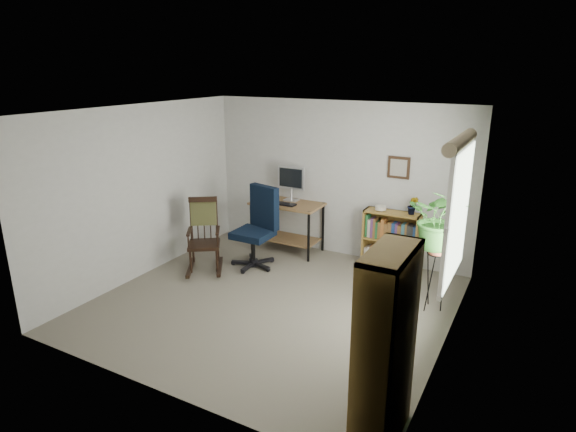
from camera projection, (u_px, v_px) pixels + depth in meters
The scene contains 18 objects.
floor at pixel (273, 303), 6.12m from camera, with size 4.20×4.00×0.00m, color gray.
ceiling at pixel (271, 111), 5.40m from camera, with size 4.20×4.00×0.00m, color silver.
wall_back at pixel (337, 180), 7.43m from camera, with size 4.20×0.00×2.40m, color beige.
wall_front at pixel (153, 273), 4.08m from camera, with size 4.20×0.00×2.40m, color beige.
wall_left at pixel (142, 192), 6.71m from camera, with size 0.00×4.00×2.40m, color beige.
wall_right at pixel (453, 242), 4.80m from camera, with size 0.00×4.00×2.40m, color beige.
window at pixel (457, 215), 5.01m from camera, with size 0.12×1.20×1.50m, color white, non-canonical shape.
desk at pixel (287, 227), 7.75m from camera, with size 1.12×0.61×0.80m, color olive, non-canonical shape.
monitor at pixel (291, 184), 7.66m from camera, with size 0.46×0.16×0.56m, color silver, non-canonical shape.
keyboard at pixel (283, 204), 7.52m from camera, with size 0.40×0.15×0.03m, color black.
office_chair at pixel (253, 228), 7.06m from camera, with size 0.67×0.67×1.22m, color black, non-canonical shape.
rocking_chair at pixel (204, 235), 6.96m from camera, with size 0.56×0.93×1.08m, color black, non-canonical shape.
low_bookshelf at pixel (391, 240), 7.08m from camera, with size 0.82×0.27×0.86m, color olive, non-canonical shape.
tall_bookshelf at pixel (385, 349), 3.67m from camera, with size 0.31×0.71×1.63m, color olive, non-canonical shape.
plant_stand at pixel (434, 277), 5.84m from camera, with size 0.24×0.24×0.86m, color black, non-canonical shape.
spider_plant at pixel (443, 189), 5.51m from camera, with size 1.69×1.88×1.46m, color #2D6A25.
potted_plant_small at pixel (412, 211), 6.81m from camera, with size 0.13×0.24×0.11m, color #2D6A25.
framed_picture at pixel (399, 168), 6.89m from camera, with size 0.32×0.04×0.32m, color black, non-canonical shape.
Camera 1 is at (2.79, -4.74, 2.89)m, focal length 30.00 mm.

